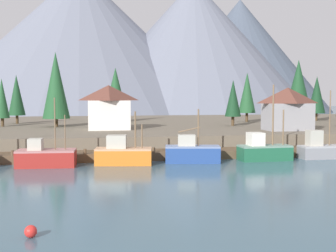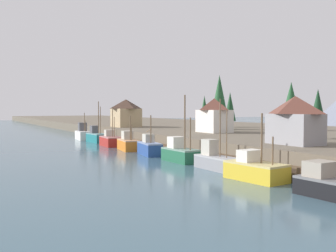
{
  "view_description": "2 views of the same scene",
  "coord_description": "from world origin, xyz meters",
  "px_view_note": "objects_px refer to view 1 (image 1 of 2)",
  "views": [
    {
      "loc": [
        -11.57,
        -52.52,
        7.94
      ],
      "look_at": [
        -1.73,
        3.34,
        3.89
      ],
      "focal_mm": 48.54,
      "sensor_mm": 36.0,
      "label": 1
    },
    {
      "loc": [
        53.91,
        -28.53,
        7.22
      ],
      "look_at": [
        0.54,
        1.32,
        4.45
      ],
      "focal_mm": 41.48,
      "sensor_mm": 36.0,
      "label": 2
    }
  ],
  "objects_px": {
    "fishing_boat_blue": "(192,152)",
    "fishing_boat_green": "(263,150)",
    "fishing_boat_grey": "(323,149)",
    "conifer_far_left": "(56,85)",
    "conifer_far_right": "(317,95)",
    "house_white": "(109,107)",
    "house_grey": "(288,108)",
    "fishing_boat_red": "(45,157)",
    "conifer_mid_left": "(233,98)",
    "conifer_centre": "(2,99)",
    "fishing_boat_orange": "(123,154)",
    "conifer_near_right": "(247,93)",
    "conifer_near_left": "(116,90)",
    "conifer_back_right": "(17,95)",
    "conifer_back_left": "(298,85)",
    "channel_buoy": "(31,231)"
  },
  "relations": [
    {
      "from": "fishing_boat_orange",
      "to": "fishing_boat_red",
      "type": "bearing_deg",
      "value": -171.34
    },
    {
      "from": "conifer_back_right",
      "to": "conifer_far_left",
      "type": "relative_size",
      "value": 0.72
    },
    {
      "from": "fishing_boat_orange",
      "to": "conifer_far_right",
      "type": "relative_size",
      "value": 0.74
    },
    {
      "from": "fishing_boat_grey",
      "to": "conifer_mid_left",
      "type": "distance_m",
      "value": 23.75
    },
    {
      "from": "conifer_mid_left",
      "to": "conifer_back_left",
      "type": "bearing_deg",
      "value": 40.5
    },
    {
      "from": "conifer_mid_left",
      "to": "channel_buoy",
      "type": "xyz_separation_m",
      "value": [
        -27.4,
        -48.3,
        -6.81
      ]
    },
    {
      "from": "fishing_boat_red",
      "to": "fishing_boat_green",
      "type": "height_order",
      "value": "fishing_boat_green"
    },
    {
      "from": "fishing_boat_grey",
      "to": "conifer_back_right",
      "type": "distance_m",
      "value": 54.1
    },
    {
      "from": "house_grey",
      "to": "conifer_centre",
      "type": "xyz_separation_m",
      "value": [
        -43.3,
        15.44,
        1.39
      ]
    },
    {
      "from": "conifer_back_right",
      "to": "house_grey",
      "type": "bearing_deg",
      "value": -28.1
    },
    {
      "from": "fishing_boat_blue",
      "to": "conifer_near_left",
      "type": "distance_m",
      "value": 38.71
    },
    {
      "from": "conifer_back_right",
      "to": "fishing_boat_orange",
      "type": "bearing_deg",
      "value": -64.87
    },
    {
      "from": "fishing_boat_blue",
      "to": "fishing_boat_green",
      "type": "relative_size",
      "value": 0.73
    },
    {
      "from": "fishing_boat_red",
      "to": "conifer_far_right",
      "type": "xyz_separation_m",
      "value": [
        50.09,
        34.35,
        6.65
      ]
    },
    {
      "from": "fishing_boat_red",
      "to": "fishing_boat_grey",
      "type": "distance_m",
      "value": 33.01
    },
    {
      "from": "conifer_far_left",
      "to": "house_white",
      "type": "bearing_deg",
      "value": -41.83
    },
    {
      "from": "fishing_boat_orange",
      "to": "conifer_back_left",
      "type": "bearing_deg",
      "value": 53.72
    },
    {
      "from": "conifer_near_left",
      "to": "conifer_centre",
      "type": "relative_size",
      "value": 1.32
    },
    {
      "from": "conifer_far_left",
      "to": "fishing_boat_blue",
      "type": "bearing_deg",
      "value": -56.97
    },
    {
      "from": "fishing_boat_red",
      "to": "conifer_near_right",
      "type": "xyz_separation_m",
      "value": [
        34.88,
        33.02,
        7.04
      ]
    },
    {
      "from": "fishing_boat_red",
      "to": "fishing_boat_orange",
      "type": "distance_m",
      "value": 8.4
    },
    {
      "from": "conifer_near_right",
      "to": "fishing_boat_red",
      "type": "bearing_deg",
      "value": -136.57
    },
    {
      "from": "fishing_boat_grey",
      "to": "conifer_far_left",
      "type": "relative_size",
      "value": 0.68
    },
    {
      "from": "conifer_near_left",
      "to": "conifer_back_left",
      "type": "bearing_deg",
      "value": 4.19
    },
    {
      "from": "conifer_back_left",
      "to": "conifer_near_right",
      "type": "bearing_deg",
      "value": -152.52
    },
    {
      "from": "conifer_near_left",
      "to": "conifer_far_left",
      "type": "height_order",
      "value": "conifer_far_left"
    },
    {
      "from": "house_white",
      "to": "channel_buoy",
      "type": "height_order",
      "value": "house_white"
    },
    {
      "from": "house_grey",
      "to": "conifer_back_right",
      "type": "xyz_separation_m",
      "value": [
        -41.99,
        22.42,
        1.92
      ]
    },
    {
      "from": "fishing_boat_red",
      "to": "conifer_back_left",
      "type": "xyz_separation_m",
      "value": [
        49.01,
        40.38,
        8.62
      ]
    },
    {
      "from": "house_white",
      "to": "conifer_far_left",
      "type": "bearing_deg",
      "value": 138.17
    },
    {
      "from": "fishing_boat_blue",
      "to": "conifer_near_right",
      "type": "relative_size",
      "value": 0.69
    },
    {
      "from": "fishing_boat_green",
      "to": "conifer_near_right",
      "type": "height_order",
      "value": "conifer_near_right"
    },
    {
      "from": "conifer_near_right",
      "to": "conifer_back_right",
      "type": "height_order",
      "value": "conifer_near_right"
    },
    {
      "from": "conifer_near_right",
      "to": "conifer_back_right",
      "type": "relative_size",
      "value": 1.07
    },
    {
      "from": "conifer_mid_left",
      "to": "conifer_centre",
      "type": "relative_size",
      "value": 0.98
    },
    {
      "from": "house_white",
      "to": "conifer_back_right",
      "type": "height_order",
      "value": "conifer_back_right"
    },
    {
      "from": "house_white",
      "to": "house_grey",
      "type": "bearing_deg",
      "value": -12.94
    },
    {
      "from": "conifer_back_left",
      "to": "fishing_boat_orange",
      "type": "bearing_deg",
      "value": -135.15
    },
    {
      "from": "fishing_boat_grey",
      "to": "conifer_centre",
      "type": "relative_size",
      "value": 1.05
    },
    {
      "from": "fishing_boat_red",
      "to": "conifer_back_right",
      "type": "bearing_deg",
      "value": 106.98
    },
    {
      "from": "house_grey",
      "to": "conifer_near_left",
      "type": "relative_size",
      "value": 0.67
    },
    {
      "from": "conifer_back_right",
      "to": "conifer_centre",
      "type": "xyz_separation_m",
      "value": [
        -1.3,
        -6.98,
        -0.53
      ]
    },
    {
      "from": "fishing_boat_orange",
      "to": "conifer_far_right",
      "type": "height_order",
      "value": "conifer_far_right"
    },
    {
      "from": "fishing_boat_grey",
      "to": "conifer_far_right",
      "type": "relative_size",
      "value": 0.93
    },
    {
      "from": "fishing_boat_orange",
      "to": "fishing_boat_grey",
      "type": "bearing_deg",
      "value": 10.24
    },
    {
      "from": "conifer_near_left",
      "to": "conifer_near_right",
      "type": "height_order",
      "value": "conifer_near_left"
    },
    {
      "from": "conifer_near_left",
      "to": "conifer_back_right",
      "type": "height_order",
      "value": "conifer_near_left"
    },
    {
      "from": "conifer_back_left",
      "to": "conifer_far_right",
      "type": "relative_size",
      "value": 1.41
    },
    {
      "from": "conifer_back_right",
      "to": "conifer_far_right",
      "type": "bearing_deg",
      "value": -0.76
    },
    {
      "from": "conifer_mid_left",
      "to": "conifer_back_left",
      "type": "distance_m",
      "value": 26.65
    }
  ]
}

